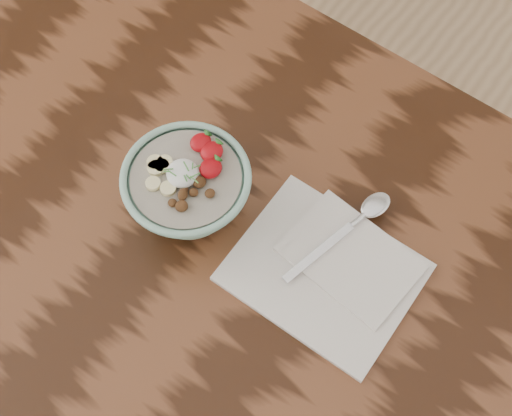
% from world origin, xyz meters
% --- Properties ---
extents(table, '(1.60, 0.90, 0.75)m').
position_xyz_m(table, '(0.00, 0.00, 0.66)').
color(table, black).
rests_on(table, ground).
extents(breakfast_bowl, '(0.17, 0.17, 0.11)m').
position_xyz_m(breakfast_bowl, '(0.01, 0.04, 0.81)').
color(breakfast_bowl, '#8CBCA9').
rests_on(breakfast_bowl, table).
extents(napkin, '(0.24, 0.20, 0.01)m').
position_xyz_m(napkin, '(0.22, 0.08, 0.76)').
color(napkin, silver).
rests_on(napkin, table).
extents(spoon, '(0.07, 0.20, 0.01)m').
position_xyz_m(spoon, '(0.21, 0.17, 0.77)').
color(spoon, silver).
rests_on(spoon, napkin).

